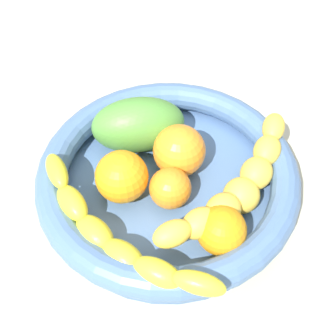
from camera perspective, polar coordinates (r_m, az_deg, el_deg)
name	(u,v)px	position (r cm, az deg, el deg)	size (l,w,h in cm)	color
kitchen_counter	(168,200)	(57.62, 0.00, -4.25)	(120.00, 120.00, 3.00)	#AEAB92
fruit_bowl	(168,179)	(53.90, 0.00, -1.48)	(32.20, 32.20, 5.97)	#496995
banana_draped_left	(237,187)	(50.89, 9.07, -2.53)	(24.82, 9.02, 5.58)	yellow
banana_draped_right	(113,237)	(47.15, -7.31, -8.99)	(9.22, 26.29, 4.78)	yellow
orange_front	(122,177)	(51.38, -6.11, -1.14)	(6.38, 6.38, 6.38)	orange
orange_mid_left	(182,152)	(53.46, 1.79, 2.17)	(6.59, 6.59, 6.59)	orange
orange_mid_right	(221,230)	(47.82, 7.03, -8.14)	(5.57, 5.57, 5.57)	orange
orange_rear	(170,188)	(50.92, 0.30, -2.67)	(5.03, 5.03, 5.03)	orange
mango_green	(138,125)	(56.51, -3.93, 5.69)	(12.10, 6.87, 7.44)	#4C8C36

